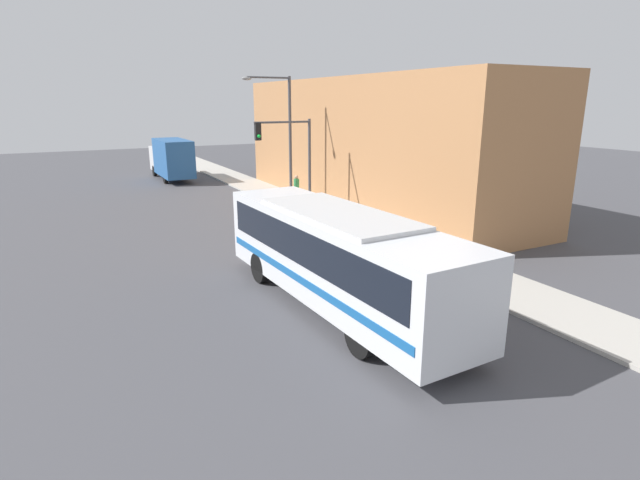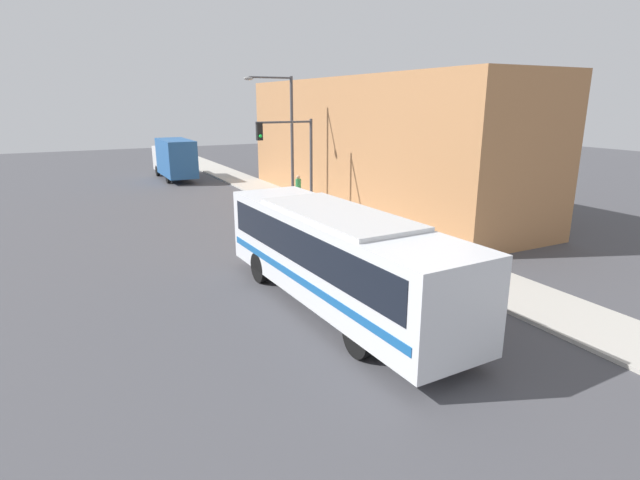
{
  "view_description": "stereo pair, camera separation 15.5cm",
  "coord_description": "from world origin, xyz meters",
  "views": [
    {
      "loc": [
        -7.32,
        -13.28,
        6.31
      ],
      "look_at": [
        1.05,
        2.41,
        1.35
      ],
      "focal_mm": 28.0,
      "sensor_mm": 36.0,
      "label": 1
    },
    {
      "loc": [
        -7.19,
        -13.35,
        6.31
      ],
      "look_at": [
        1.05,
        2.41,
        1.35
      ],
      "focal_mm": 28.0,
      "sensor_mm": 36.0,
      "label": 2
    }
  ],
  "objects": [
    {
      "name": "fire_hydrant",
      "position": [
        5.1,
        4.59,
        0.48
      ],
      "size": [
        0.24,
        0.32,
        0.73
      ],
      "color": "gold",
      "rests_on": "sidewalk"
    },
    {
      "name": "sidewalk",
      "position": [
        5.92,
        20.0,
        0.06
      ],
      "size": [
        2.83,
        70.0,
        0.12
      ],
      "color": "#B7B2A8",
      "rests_on": "ground_plane"
    },
    {
      "name": "city_bus",
      "position": [
        0.05,
        -0.59,
        1.83
      ],
      "size": [
        3.01,
        10.9,
        3.13
      ],
      "rotation": [
        0.0,
        0.0,
        0.04
      ],
      "color": "silver",
      "rests_on": "ground_plane"
    },
    {
      "name": "building_facade",
      "position": [
        10.33,
        13.18,
        3.83
      ],
      "size": [
        6.0,
        24.35,
        7.66
      ],
      "color": "#B27A4C",
      "rests_on": "ground_plane"
    },
    {
      "name": "traffic_light_pole",
      "position": [
        4.13,
        11.51,
        3.74
      ],
      "size": [
        3.28,
        0.35,
        5.26
      ],
      "color": "#47474C",
      "rests_on": "sidewalk"
    },
    {
      "name": "ground_plane",
      "position": [
        0.0,
        0.0,
        0.0
      ],
      "size": [
        120.0,
        120.0,
        0.0
      ],
      "primitive_type": "plane",
      "color": "#47474C"
    },
    {
      "name": "parking_meter",
      "position": [
        5.1,
        8.26,
        1.07
      ],
      "size": [
        0.14,
        0.14,
        1.42
      ],
      "color": "#47474C",
      "rests_on": "sidewalk"
    },
    {
      "name": "pedestrian_near_corner",
      "position": [
        5.8,
        14.41,
        1.04
      ],
      "size": [
        0.34,
        0.34,
        1.79
      ],
      "color": "#23283D",
      "rests_on": "sidewalk"
    },
    {
      "name": "delivery_truck",
      "position": [
        1.33,
        29.02,
        1.79
      ],
      "size": [
        2.2,
        7.75,
        3.32
      ],
      "color": "#265999",
      "rests_on": "ground_plane"
    },
    {
      "name": "street_lamp",
      "position": [
        4.96,
        14.24,
        4.64
      ],
      "size": [
        2.97,
        0.28,
        7.58
      ],
      "color": "#47474C",
      "rests_on": "sidewalk"
    }
  ]
}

